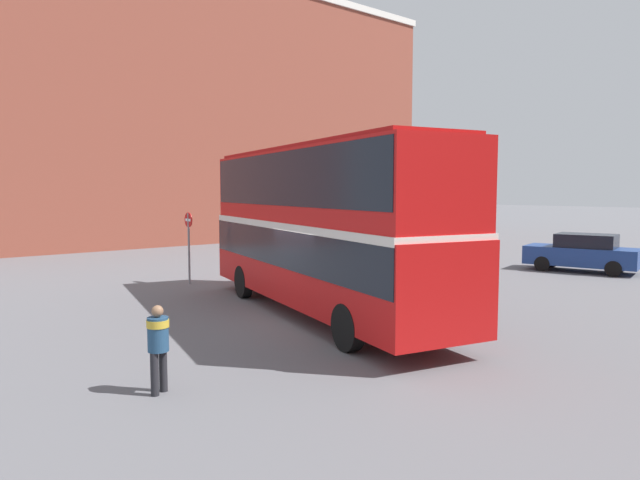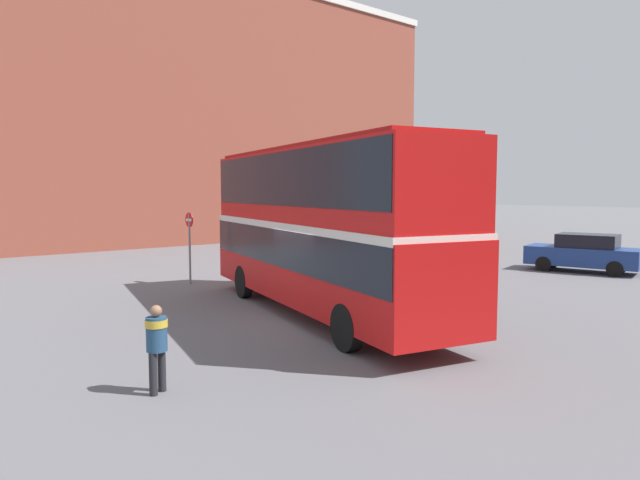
% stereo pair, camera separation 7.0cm
% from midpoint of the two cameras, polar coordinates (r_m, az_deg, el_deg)
% --- Properties ---
extents(ground_plane, '(240.00, 240.00, 0.00)m').
position_cam_midpoint_polar(ground_plane, '(15.55, -0.91, -8.22)').
color(ground_plane, slate).
extents(building_row_left, '(9.71, 37.53, 18.25)m').
position_cam_midpoint_polar(building_row_left, '(43.71, -12.44, 12.18)').
color(building_row_left, brown).
rests_on(building_row_left, ground_plane).
extents(double_decker_bus, '(11.71, 5.19, 4.77)m').
position_cam_midpoint_polar(double_decker_bus, '(16.15, -0.12, 2.08)').
color(double_decker_bus, red).
rests_on(double_decker_bus, ground_plane).
extents(pedestrian_foreground, '(0.52, 0.52, 1.57)m').
position_cam_midpoint_polar(pedestrian_foreground, '(10.45, -16.07, -9.56)').
color(pedestrian_foreground, '#232328').
rests_on(pedestrian_foreground, ground_plane).
extents(parked_car_kerb_far, '(4.88, 2.91, 1.67)m').
position_cam_midpoint_polar(parked_car_kerb_far, '(27.46, 24.69, -1.16)').
color(parked_car_kerb_far, navy).
rests_on(parked_car_kerb_far, ground_plane).
extents(no_entry_sign, '(0.57, 0.08, 2.73)m').
position_cam_midpoint_polar(no_entry_sign, '(22.12, -13.08, 0.26)').
color(no_entry_sign, gray).
rests_on(no_entry_sign, ground_plane).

